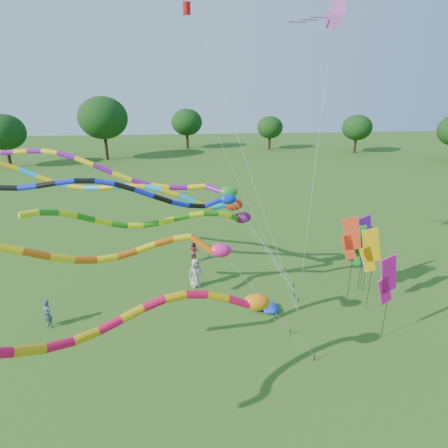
{
  "coord_description": "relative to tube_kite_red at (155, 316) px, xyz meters",
  "views": [
    {
      "loc": [
        -2.97,
        -12.29,
        11.49
      ],
      "look_at": [
        -1.25,
        5.35,
        4.8
      ],
      "focal_mm": 30.0,
      "sensor_mm": 36.0,
      "label": 1
    }
  ],
  "objects": [
    {
      "name": "ground",
      "position": [
        4.16,
        2.11,
        -4.59
      ],
      "size": [
        160.0,
        160.0,
        0.0
      ],
      "primitive_type": "plane",
      "color": "#285315",
      "rests_on": "ground"
    },
    {
      "name": "tree_ring",
      "position": [
        3.29,
        1.16,
        1.03
      ],
      "size": [
        119.31,
        118.46,
        9.62
      ],
      "color": "#382314",
      "rests_on": "ground"
    },
    {
      "name": "tube_kite_red",
      "position": [
        0.0,
        0.0,
        0.0
      ],
      "size": [
        12.37,
        5.97,
        6.65
      ],
      "rotation": [
        0.0,
        0.0,
        0.4
      ],
      "color": "black",
      "rests_on": "ground"
    },
    {
      "name": "tube_kite_orange",
      "position": [
        -1.37,
        2.88,
        1.06
      ],
      "size": [
        13.71,
        3.59,
        7.52
      ],
      "rotation": [
        0.0,
        0.0,
        0.23
      ],
      "color": "black",
      "rests_on": "ground"
    },
    {
      "name": "tube_kite_purple",
      "position": [
        -1.86,
        9.66,
        2.38
      ],
      "size": [
        16.79,
        4.82,
        8.9
      ],
      "rotation": [
        0.0,
        0.0,
        -0.26
      ],
      "color": "black",
      "rests_on": "ground"
    },
    {
      "name": "tube_kite_blue",
      "position": [
        -1.33,
        6.75,
        2.14
      ],
      "size": [
        15.43,
        1.94,
        8.3
      ],
      "rotation": [
        0.0,
        0.0,
        0.13
      ],
      "color": "black",
      "rests_on": "ground"
    },
    {
      "name": "tube_kite_cyan",
      "position": [
        -1.0,
        9.73,
        1.32
      ],
      "size": [
        15.8,
        2.14,
        8.05
      ],
      "rotation": [
        0.0,
        0.0,
        -0.09
      ],
      "color": "black",
      "rests_on": "ground"
    },
    {
      "name": "tube_kite_green",
      "position": [
        0.59,
        8.18,
        0.36
      ],
      "size": [
        12.9,
        5.81,
        7.04
      ],
      "rotation": [
        0.0,
        0.0,
        0.42
      ],
      "color": "black",
      "rests_on": "ground"
    },
    {
      "name": "delta_kite_high_c",
      "position": [
        8.62,
        10.2,
        10.09
      ],
      "size": [
        3.13,
        5.03,
        15.55
      ],
      "rotation": [
        0.0,
        0.0,
        0.4
      ],
      "color": "black",
      "rests_on": "ground"
    },
    {
      "name": "banner_pole_orange",
      "position": [
        10.3,
        6.41,
        -1.13
      ],
      "size": [
        1.16,
        0.25,
        4.73
      ],
      "rotation": [
        0.0,
        0.0,
        -0.14
      ],
      "color": "black",
      "rests_on": "ground"
    },
    {
      "name": "banner_pole_green",
      "position": [
        10.69,
        8.32,
        -1.7
      ],
      "size": [
        1.14,
        0.38,
        4.15
      ],
      "rotation": [
        0.0,
        0.0,
        -0.27
      ],
      "color": "black",
      "rests_on": "ground"
    },
    {
      "name": "banner_pole_violet",
      "position": [
        11.09,
        8.73,
        -1.3
      ],
      "size": [
        1.14,
        0.39,
        4.56
      ],
      "rotation": [
        0.0,
        0.0,
        0.28
      ],
      "color": "black",
      "rests_on": "ground"
    },
    {
      "name": "banner_pole_blue_b",
      "position": [
        10.97,
        8.1,
        -1.75
      ],
      "size": [
        1.09,
        0.56,
        4.1
      ],
      "rotation": [
        0.0,
        0.0,
        0.44
      ],
      "color": "black",
      "rests_on": "ground"
    },
    {
      "name": "banner_pole_magenta_b",
      "position": [
        9.94,
        3.87,
        -1.42
      ],
      "size": [
        1.13,
        0.43,
        4.44
      ],
      "rotation": [
        0.0,
        0.0,
        0.31
      ],
      "color": "black",
      "rests_on": "ground"
    },
    {
      "name": "banner_pole_red",
      "position": [
        9.66,
        7.41,
        -0.86
      ],
      "size": [
        1.13,
        0.43,
        5.0
      ],
      "rotation": [
        0.0,
        0.0,
        -0.31
      ],
      "color": "black",
      "rests_on": "ground"
    },
    {
      "name": "blue_nylon_heap",
      "position": [
        5.09,
        6.92,
        -4.4
      ],
      "size": [
        1.24,
        0.87,
        0.41
      ],
      "color": "#0D2EB5",
      "rests_on": "ground"
    },
    {
      "name": "person_a",
      "position": [
        1.42,
        9.66,
        -3.68
      ],
      "size": [
        1.04,
        0.87,
        1.82
      ],
      "primitive_type": "imported",
      "rotation": [
        0.0,
        0.0,
        0.38
      ],
      "color": "#B9B3A7",
      "rests_on": "ground"
    },
    {
      "name": "person_b",
      "position": [
        -6.02,
        6.37,
        -3.83
      ],
      "size": [
        0.66,
        0.63,
        1.53
      ],
      "primitive_type": "imported",
      "rotation": [
        0.0,
        0.0,
        -0.67
      ],
      "color": "#414E5B",
      "rests_on": "ground"
    },
    {
      "name": "person_c",
      "position": [
        1.41,
        13.16,
        -3.83
      ],
      "size": [
        0.92,
        0.94,
        1.53
      ],
      "primitive_type": "imported",
      "rotation": [
        0.0,
        0.0,
        2.25
      ],
      "color": "#91343D",
      "rests_on": "ground"
    }
  ]
}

